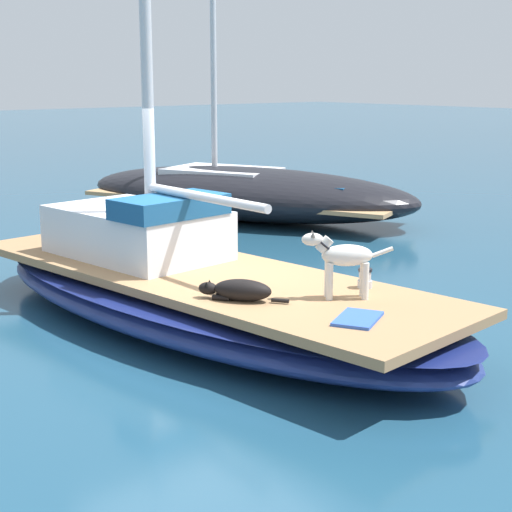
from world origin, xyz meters
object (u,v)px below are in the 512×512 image
at_px(dog_white, 343,258).
at_px(deck_winch, 365,279).
at_px(moored_boat_starboard_side, 247,192).
at_px(dog_black, 239,290).
at_px(sailboat_main, 201,298).
at_px(deck_towel, 358,319).

height_order(dog_white, deck_winch, dog_white).
bearing_deg(moored_boat_starboard_side, deck_winch, -120.22).
bearing_deg(dog_black, sailboat_main, 70.72).
xyz_separation_m(sailboat_main, dog_white, (0.42, -1.86, 0.75)).
height_order(deck_winch, moored_boat_starboard_side, moored_boat_starboard_side).
xyz_separation_m(dog_white, deck_winch, (0.49, 0.13, -0.32)).
bearing_deg(dog_black, deck_towel, -71.13).
bearing_deg(dog_white, moored_boat_starboard_side, 57.38).
relative_size(sailboat_main, moored_boat_starboard_side, 0.96).
bearing_deg(sailboat_main, deck_winch, -62.47).
relative_size(dog_black, dog_white, 1.05).
relative_size(deck_towel, moored_boat_starboard_side, 0.07).
xyz_separation_m(dog_black, deck_towel, (0.42, -1.23, -0.09)).
bearing_deg(moored_boat_starboard_side, dog_black, -129.67).
bearing_deg(dog_black, deck_winch, -19.27).
relative_size(dog_black, moored_boat_starboard_side, 0.11).
distance_m(dog_black, moored_boat_starboard_side, 8.54).
height_order(sailboat_main, deck_winch, deck_winch).
xyz_separation_m(sailboat_main, deck_winch, (0.90, -1.74, 0.42)).
relative_size(dog_white, deck_winch, 3.78).
bearing_deg(deck_winch, dog_white, -165.18).
distance_m(sailboat_main, dog_white, 2.05).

